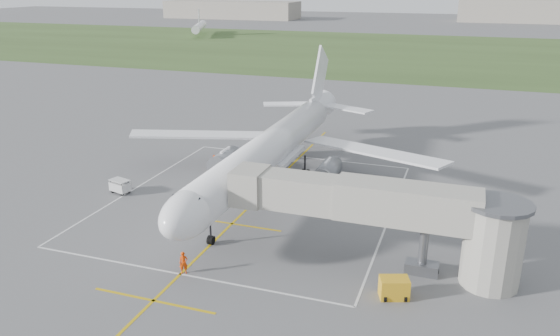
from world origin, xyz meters
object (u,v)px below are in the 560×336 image
(baggage_cart, at_px, (120,186))
(ramp_worker_wing, at_px, (214,162))
(jet_bridge, at_px, (396,214))
(gpu_unit, at_px, (394,288))
(airliner, at_px, (270,149))
(ramp_worker_nose, at_px, (184,263))

(baggage_cart, bearing_deg, ramp_worker_wing, 73.78)
(jet_bridge, distance_m, baggage_cart, 31.49)
(gpu_unit, bearing_deg, airliner, 112.15)
(jet_bridge, xyz_separation_m, baggage_cart, (-30.48, 6.83, -3.97))
(ramp_worker_nose, xyz_separation_m, ramp_worker_wing, (-8.63, 23.53, 0.01))
(jet_bridge, bearing_deg, airliner, 137.81)
(baggage_cart, xyz_separation_m, ramp_worker_wing, (6.33, 10.44, 0.16))
(gpu_unit, relative_size, baggage_cart, 0.99)
(ramp_worker_wing, bearing_deg, jet_bridge, 161.71)
(airliner, distance_m, jet_bridge, 21.22)
(jet_bridge, distance_m, gpu_unit, 5.90)
(jet_bridge, bearing_deg, baggage_cart, 167.37)
(ramp_worker_nose, bearing_deg, gpu_unit, -24.52)
(gpu_unit, distance_m, ramp_worker_wing, 32.91)
(jet_bridge, bearing_deg, ramp_worker_wing, 144.43)
(airliner, xyz_separation_m, jet_bridge, (15.72, -14.25, 0.35))
(airliner, distance_m, gpu_unit, 25.04)
(airliner, bearing_deg, ramp_worker_nose, -89.43)
(ramp_worker_wing, bearing_deg, baggage_cart, 76.06)
(baggage_cart, xyz_separation_m, ramp_worker_nose, (14.96, -13.08, 0.15))
(baggage_cart, bearing_deg, ramp_worker_nose, -26.17)
(ramp_worker_nose, bearing_deg, jet_bridge, -9.43)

